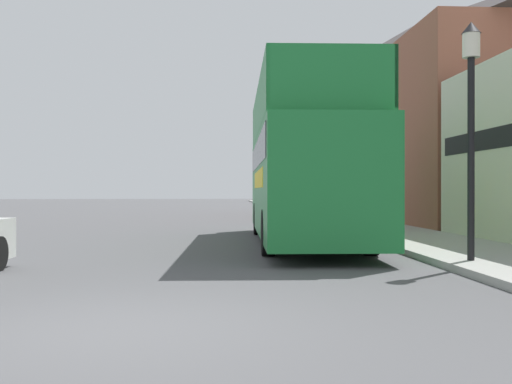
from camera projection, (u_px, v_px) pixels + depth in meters
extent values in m
plane|color=#4C4C4F|center=(194.00, 222.00, 27.18)|extent=(144.00, 144.00, 0.00)
cube|color=#999993|center=(354.00, 224.00, 24.63)|extent=(2.99, 108.00, 0.14)
cube|color=#935642|center=(418.00, 145.00, 30.20)|extent=(6.00, 21.26, 7.43)
pyramid|color=#383333|center=(418.00, 47.00, 30.18)|extent=(6.00, 21.26, 2.46)
cube|color=#1E7A38|center=(304.00, 185.00, 16.33)|extent=(2.91, 10.82, 2.65)
cube|color=yellow|center=(306.00, 179.00, 15.79)|extent=(2.76, 5.99, 0.45)
cube|color=black|center=(304.00, 154.00, 16.33)|extent=(2.91, 9.96, 0.70)
cube|color=#1E7A38|center=(304.00, 134.00, 16.33)|extent=(2.88, 9.96, 0.10)
cube|color=#1E7A38|center=(259.00, 110.00, 16.29)|extent=(0.42, 9.87, 1.22)
cube|color=#1E7A38|center=(349.00, 110.00, 16.36)|extent=(0.42, 9.87, 1.22)
cube|color=#1E7A38|center=(332.00, 76.00, 11.42)|extent=(2.53, 0.16, 1.22)
cube|color=#1E7A38|center=(290.00, 126.00, 20.51)|extent=(2.59, 1.59, 1.22)
cylinder|color=black|center=(258.00, 219.00, 19.63)|extent=(0.32, 1.04, 1.03)
cylinder|color=black|center=(327.00, 219.00, 19.70)|extent=(0.32, 1.04, 1.03)
cylinder|color=black|center=(268.00, 233.00, 13.19)|extent=(0.32, 1.04, 1.03)
cylinder|color=black|center=(371.00, 232.00, 13.26)|extent=(0.32, 1.04, 1.03)
cube|color=silver|center=(289.00, 211.00, 25.08)|extent=(1.81, 4.16, 0.79)
cube|color=black|center=(290.00, 195.00, 24.96)|extent=(1.56, 2.01, 0.56)
cylinder|color=black|center=(267.00, 216.00, 26.30)|extent=(0.21, 0.61, 0.61)
cylinder|color=black|center=(303.00, 216.00, 26.43)|extent=(0.21, 0.61, 0.61)
cylinder|color=black|center=(274.00, 219.00, 23.74)|extent=(0.21, 0.61, 0.61)
cylinder|color=black|center=(314.00, 219.00, 23.87)|extent=(0.21, 0.61, 0.61)
cylinder|color=black|center=(471.00, 159.00, 11.19)|extent=(0.13, 0.13, 3.80)
cylinder|color=silver|center=(471.00, 46.00, 11.19)|extent=(0.32, 0.32, 0.45)
cone|color=black|center=(471.00, 28.00, 11.19)|extent=(0.35, 0.35, 0.22)
cylinder|color=black|center=(354.00, 171.00, 20.58)|extent=(0.13, 0.13, 3.94)
cylinder|color=silver|center=(354.00, 107.00, 20.57)|extent=(0.32, 0.32, 0.45)
cone|color=black|center=(354.00, 98.00, 20.57)|extent=(0.35, 0.35, 0.22)
cylinder|color=black|center=(309.00, 173.00, 29.96)|extent=(0.13, 0.13, 4.35)
cylinder|color=silver|center=(309.00, 125.00, 29.95)|extent=(0.32, 0.32, 0.45)
cone|color=black|center=(309.00, 118.00, 29.95)|extent=(0.35, 0.35, 0.22)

